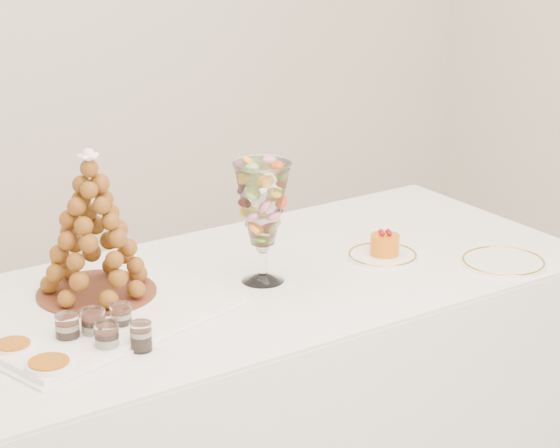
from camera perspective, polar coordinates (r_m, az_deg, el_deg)
buffet_table at (r=2.99m, az=-3.40°, el=-10.50°), size 2.10×0.88×0.79m
lace_tray at (r=2.70m, az=-9.92°, el=-4.49°), size 0.73×0.62×0.02m
macaron_vase at (r=2.80m, az=-0.93°, el=0.98°), size 0.15×0.15×0.32m
cake_plate at (r=3.04m, az=5.38°, el=-1.67°), size 0.20×0.20×0.01m
spare_plate at (r=3.04m, az=11.59°, el=-1.98°), size 0.23×0.23×0.01m
verrine_a at (r=2.54m, az=-11.05°, el=-5.46°), size 0.06×0.06×0.07m
verrine_b at (r=2.56m, az=-9.72°, el=-5.23°), size 0.06×0.06×0.08m
verrine_c at (r=2.59m, az=-8.31°, el=-4.89°), size 0.05×0.05×0.07m
verrine_d at (r=2.49m, az=-9.04°, el=-5.94°), size 0.06×0.06×0.07m
verrine_e at (r=2.49m, az=-7.28°, el=-5.85°), size 0.06×0.06×0.07m
ramekin_back at (r=2.53m, az=-13.78°, el=-6.41°), size 0.09×0.09×0.03m
ramekin_front at (r=2.42m, az=-11.96°, el=-7.42°), size 0.10×0.10×0.03m
croquembouche at (r=2.71m, az=-9.77°, el=-0.05°), size 0.30×0.30×0.37m
mousse_cake at (r=3.03m, az=5.50°, el=-1.06°), size 0.08×0.08×0.07m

